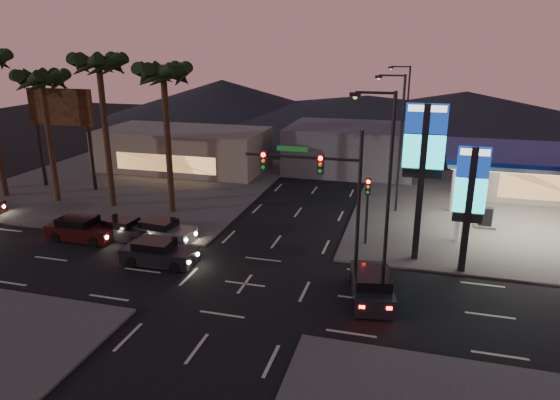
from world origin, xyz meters
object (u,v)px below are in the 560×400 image
(gas_station, at_px, (545,158))
(suv_station, at_px, (372,286))
(pylon_sign_tall, at_px, (424,152))
(car_lane_a_front, at_px, (158,253))
(car_lane_a_mid, at_px, (82,229))
(pylon_sign_short, at_px, (470,191))
(car_lane_b_front, at_px, (162,231))
(car_lane_b_mid, at_px, (124,229))
(traffic_signal_mast, at_px, (325,183))

(gas_station, bearing_deg, suv_station, -128.77)
(pylon_sign_tall, relative_size, suv_station, 1.92)
(car_lane_a_front, distance_m, car_lane_a_mid, 6.86)
(pylon_sign_short, xyz_separation_m, car_lane_b_front, (-18.04, -0.21, -4.02))
(suv_station, bearing_deg, car_lane_b_mid, 166.74)
(car_lane_a_mid, bearing_deg, car_lane_a_front, -17.36)
(gas_station, distance_m, car_lane_a_front, 24.56)
(traffic_signal_mast, xyz_separation_m, car_lane_b_front, (-10.79, 2.30, -4.59))
(pylon_sign_short, bearing_deg, car_lane_b_front, -179.32)
(pylon_sign_tall, height_order, suv_station, pylon_sign_tall)
(traffic_signal_mast, relative_size, car_lane_a_front, 1.85)
(pylon_sign_tall, xyz_separation_m, car_lane_a_mid, (-20.61, -2.34, -5.71))
(pylon_sign_short, distance_m, car_lane_a_front, 17.38)
(traffic_signal_mast, xyz_separation_m, car_lane_a_front, (-9.32, -0.88, -4.58))
(car_lane_b_front, relative_size, suv_station, 0.93)
(pylon_sign_short, distance_m, car_lane_b_mid, 20.98)
(car_lane_b_front, bearing_deg, traffic_signal_mast, -12.02)
(pylon_sign_short, bearing_deg, pylon_sign_tall, 158.20)
(pylon_sign_short, height_order, car_lane_a_mid, pylon_sign_short)
(gas_station, xyz_separation_m, pylon_sign_tall, (-7.50, -6.50, 1.31))
(suv_station, bearing_deg, car_lane_a_front, 175.64)
(traffic_signal_mast, height_order, car_lane_a_front, traffic_signal_mast)
(gas_station, xyz_separation_m, car_lane_a_front, (-21.56, -10.89, -4.43))
(car_lane_a_front, xyz_separation_m, car_lane_b_mid, (-4.02, 2.87, -0.04))
(car_lane_b_front, distance_m, car_lane_b_mid, 2.56)
(pylon_sign_tall, bearing_deg, car_lane_a_mid, -173.51)
(gas_station, relative_size, car_lane_a_front, 2.83)
(car_lane_a_mid, bearing_deg, car_lane_b_front, 12.57)
(car_lane_a_front, bearing_deg, car_lane_b_front, 114.85)
(traffic_signal_mast, bearing_deg, suv_station, -33.14)
(pylon_sign_short, xyz_separation_m, car_lane_b_mid, (-20.58, -0.52, -4.05))
(car_lane_b_mid, height_order, suv_station, suv_station)
(gas_station, distance_m, car_lane_b_front, 24.70)
(car_lane_a_front, relative_size, car_lane_b_front, 0.99)
(gas_station, bearing_deg, pylon_sign_tall, -139.09)
(pylon_sign_tall, height_order, car_lane_b_front, pylon_sign_tall)
(car_lane_b_front, relative_size, car_lane_b_mid, 1.05)
(gas_station, height_order, car_lane_b_mid, gas_station)
(pylon_sign_short, height_order, traffic_signal_mast, traffic_signal_mast)
(car_lane_a_mid, height_order, car_lane_b_front, car_lane_a_mid)
(suv_station, bearing_deg, pylon_sign_short, 43.86)
(car_lane_a_mid, height_order, car_lane_b_mid, car_lane_a_mid)
(car_lane_a_mid, bearing_deg, suv_station, -9.05)
(car_lane_a_mid, distance_m, suv_station, 18.86)
(pylon_sign_short, bearing_deg, car_lane_a_front, -168.43)
(car_lane_b_mid, bearing_deg, car_lane_b_front, 6.85)
(car_lane_a_mid, bearing_deg, traffic_signal_mast, -4.21)
(car_lane_a_front, bearing_deg, gas_station, 26.80)
(traffic_signal_mast, distance_m, car_lane_b_mid, 14.25)
(gas_station, xyz_separation_m, car_lane_a_mid, (-28.11, -8.84, -4.40))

